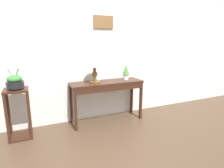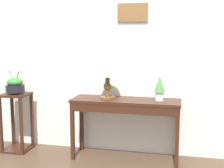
{
  "view_description": "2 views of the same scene",
  "coord_description": "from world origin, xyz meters",
  "px_view_note": "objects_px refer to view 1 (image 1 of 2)",
  "views": [
    {
      "loc": [
        -1.27,
        -2.02,
        1.47
      ],
      "look_at": [
        0.05,
        0.97,
        0.73
      ],
      "focal_mm": 29.33,
      "sensor_mm": 36.0,
      "label": 1
    },
    {
      "loc": [
        0.64,
        -2.66,
        1.53
      ],
      "look_at": [
        -0.21,
        1.05,
        0.95
      ],
      "focal_mm": 49.53,
      "sensor_mm": 36.0,
      "label": 2
    }
  ],
  "objects_px": {
    "console_table": "(107,87)",
    "table_lamp": "(94,63)",
    "potted_plant_on_console": "(126,71)",
    "pedestal_stand_left": "(19,114)",
    "planter_bowl_wide": "(15,82)"
  },
  "relations": [
    {
      "from": "console_table",
      "to": "table_lamp",
      "type": "distance_m",
      "value": 0.51
    },
    {
      "from": "console_table",
      "to": "potted_plant_on_console",
      "type": "height_order",
      "value": "potted_plant_on_console"
    },
    {
      "from": "console_table",
      "to": "table_lamp",
      "type": "xyz_separation_m",
      "value": [
        -0.23,
        0.02,
        0.45
      ]
    },
    {
      "from": "pedestal_stand_left",
      "to": "planter_bowl_wide",
      "type": "xyz_separation_m",
      "value": [
        0.0,
        0.0,
        0.51
      ]
    },
    {
      "from": "potted_plant_on_console",
      "to": "planter_bowl_wide",
      "type": "distance_m",
      "value": 1.9
    },
    {
      "from": "console_table",
      "to": "potted_plant_on_console",
      "type": "xyz_separation_m",
      "value": [
        0.41,
        0.05,
        0.27
      ]
    },
    {
      "from": "table_lamp",
      "to": "pedestal_stand_left",
      "type": "xyz_separation_m",
      "value": [
        -1.26,
        -0.03,
        -0.72
      ]
    },
    {
      "from": "pedestal_stand_left",
      "to": "potted_plant_on_console",
      "type": "bearing_deg",
      "value": 1.47
    },
    {
      "from": "potted_plant_on_console",
      "to": "console_table",
      "type": "bearing_deg",
      "value": -173.74
    },
    {
      "from": "pedestal_stand_left",
      "to": "planter_bowl_wide",
      "type": "bearing_deg",
      "value": 3.91
    },
    {
      "from": "table_lamp",
      "to": "pedestal_stand_left",
      "type": "height_order",
      "value": "table_lamp"
    },
    {
      "from": "table_lamp",
      "to": "potted_plant_on_console",
      "type": "distance_m",
      "value": 0.67
    },
    {
      "from": "potted_plant_on_console",
      "to": "planter_bowl_wide",
      "type": "height_order",
      "value": "planter_bowl_wide"
    },
    {
      "from": "planter_bowl_wide",
      "to": "console_table",
      "type": "bearing_deg",
      "value": 0.13
    },
    {
      "from": "planter_bowl_wide",
      "to": "table_lamp",
      "type": "bearing_deg",
      "value": 1.28
    }
  ]
}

